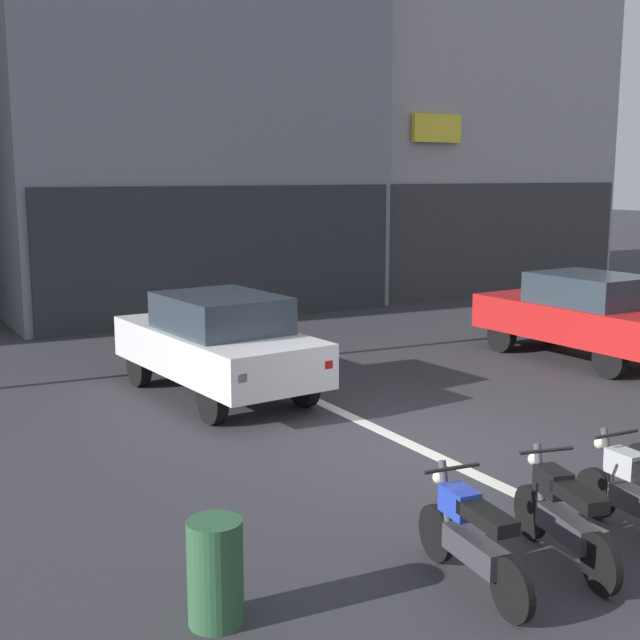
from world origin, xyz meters
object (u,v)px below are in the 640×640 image
(motorcycle_black_row_left_mid, at_px, (563,515))
(motorcycle_silver_row_centre, at_px, (639,493))
(car_white_crossing_near, at_px, (218,342))
(car_red_parked_kerbside, at_px, (584,314))
(motorcycle_blue_row_leftmost, at_px, (471,537))
(trash_bin, at_px, (215,572))

(motorcycle_black_row_left_mid, height_order, motorcycle_silver_row_centre, same)
(car_white_crossing_near, relative_size, motorcycle_silver_row_centre, 2.53)
(car_red_parked_kerbside, distance_m, motorcycle_black_row_left_mid, 8.88)
(motorcycle_blue_row_leftmost, distance_m, trash_bin, 2.17)
(car_white_crossing_near, height_order, motorcycle_blue_row_leftmost, car_white_crossing_near)
(car_white_crossing_near, bearing_deg, motorcycle_silver_row_centre, -78.47)
(car_red_parked_kerbside, relative_size, motorcycle_black_row_left_mid, 2.55)
(motorcycle_black_row_left_mid, distance_m, motorcycle_silver_row_centre, 1.02)
(car_white_crossing_near, relative_size, car_red_parked_kerbside, 1.02)
(car_white_crossing_near, bearing_deg, car_red_parked_kerbside, -8.04)
(car_red_parked_kerbside, bearing_deg, motorcycle_black_row_left_mid, -138.33)
(motorcycle_blue_row_leftmost, height_order, trash_bin, motorcycle_blue_row_leftmost)
(motorcycle_silver_row_centre, bearing_deg, car_red_parked_kerbside, 46.40)
(car_white_crossing_near, height_order, car_red_parked_kerbside, same)
(car_red_parked_kerbside, height_order, motorcycle_black_row_left_mid, car_red_parked_kerbside)
(motorcycle_black_row_left_mid, bearing_deg, motorcycle_silver_row_centre, 0.39)
(car_white_crossing_near, bearing_deg, motorcycle_black_row_left_mid, -86.79)
(motorcycle_silver_row_centre, xyz_separation_m, trash_bin, (-4.14, 0.60, -0.03))
(car_white_crossing_near, distance_m, car_red_parked_kerbside, 7.08)
(car_red_parked_kerbside, bearing_deg, motorcycle_blue_row_leftmost, -142.63)
(car_red_parked_kerbside, height_order, trash_bin, car_red_parked_kerbside)
(motorcycle_black_row_left_mid, height_order, trash_bin, motorcycle_black_row_left_mid)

